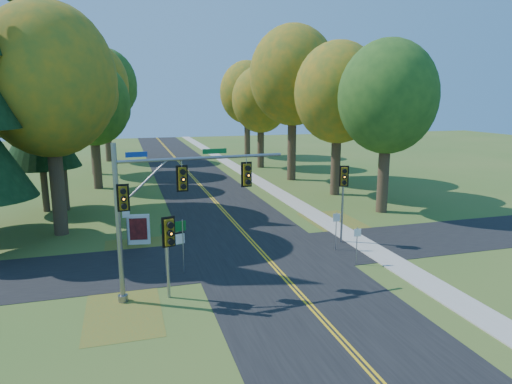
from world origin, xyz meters
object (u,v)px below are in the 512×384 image
object	(u,v)px
route_sign_cluster	(174,237)
info_kiosk	(139,230)
traffic_mast	(162,199)
east_signal_pole	(344,185)

from	to	relation	value
route_sign_cluster	info_kiosk	world-z (taller)	route_sign_cluster
route_sign_cluster	info_kiosk	bearing A→B (deg)	91.96
route_sign_cluster	traffic_mast	bearing A→B (deg)	-119.07
route_sign_cluster	info_kiosk	distance (m)	5.65
east_signal_pole	info_kiosk	bearing A→B (deg)	-174.97
east_signal_pole	route_sign_cluster	distance (m)	10.45
traffic_mast	route_sign_cluster	bearing A→B (deg)	70.24
east_signal_pole	route_sign_cluster	xyz separation A→B (m)	(-10.10, -2.14, -1.63)
east_signal_pole	traffic_mast	bearing A→B (deg)	-136.88
traffic_mast	east_signal_pole	xyz separation A→B (m)	(10.74, 4.48, -0.80)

